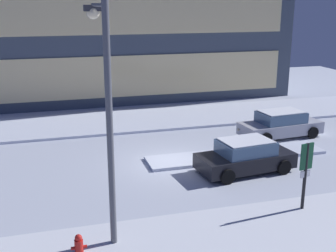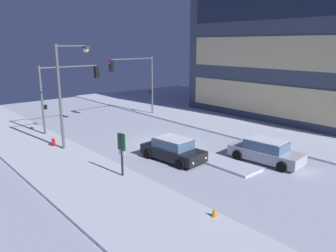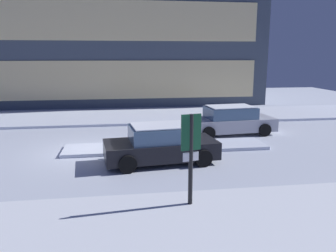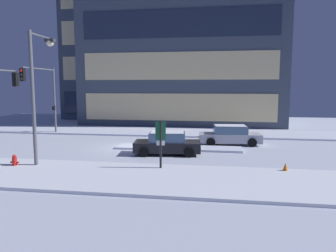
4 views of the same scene
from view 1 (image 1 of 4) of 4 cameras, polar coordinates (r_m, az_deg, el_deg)
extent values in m
plane|color=silver|center=(20.61, 0.50, -4.91)|extent=(52.00, 52.00, 0.00)
cube|color=silver|center=(14.05, 9.85, -15.53)|extent=(52.00, 5.20, 0.14)
cube|color=silver|center=(27.77, -4.05, 0.76)|extent=(52.00, 5.20, 0.14)
cube|color=silver|center=(21.75, 9.00, -3.77)|extent=(9.00, 1.80, 0.14)
cube|color=#F9E09E|center=(31.78, -2.55, 6.68)|extent=(20.87, 0.10, 2.94)
cube|color=#F9E09E|center=(31.37, -2.65, 14.66)|extent=(20.87, 0.10, 2.94)
cube|color=#232D42|center=(36.73, -20.46, 7.04)|extent=(11.59, 0.10, 3.01)
cube|color=#F9E09E|center=(36.38, -21.16, 14.07)|extent=(11.59, 0.10, 3.01)
cube|color=black|center=(19.76, 10.09, -4.47)|extent=(4.48, 2.31, 0.66)
cube|color=slate|center=(19.56, 10.18, -2.80)|extent=(2.49, 1.91, 0.60)
cube|color=white|center=(19.45, 10.22, -1.86)|extent=(2.31, 1.78, 0.04)
sphere|color=#F9E5B2|center=(21.43, 14.14, -3.17)|extent=(0.16, 0.16, 0.16)
sphere|color=#F9E5B2|center=(20.50, 16.20, -4.22)|extent=(0.16, 0.16, 0.16)
cylinder|color=black|center=(21.30, 12.00, -3.63)|extent=(0.68, 0.29, 0.66)
cylinder|color=black|center=(19.89, 14.97, -5.26)|extent=(0.68, 0.29, 0.66)
cylinder|color=black|center=(19.91, 5.16, -4.73)|extent=(0.68, 0.29, 0.66)
cylinder|color=black|center=(18.40, 7.81, -6.61)|extent=(0.68, 0.29, 0.66)
cube|color=#B7B7C1|center=(25.23, 14.53, -0.21)|extent=(4.77, 2.24, 0.66)
cube|color=slate|center=(25.07, 14.63, 1.12)|extent=(2.64, 1.86, 0.60)
cube|color=white|center=(24.99, 14.68, 1.87)|extent=(2.44, 1.73, 0.04)
sphere|color=#F9E5B2|center=(23.48, 10.76, -1.27)|extent=(0.16, 0.16, 0.16)
sphere|color=#F9E5B2|center=(24.49, 9.24, -0.47)|extent=(0.16, 0.16, 0.16)
cylinder|color=black|center=(23.73, 12.76, -1.63)|extent=(0.68, 0.28, 0.66)
cylinder|color=black|center=(25.18, 10.48, -0.47)|extent=(0.68, 0.28, 0.66)
cylinder|color=black|center=(25.51, 18.46, -0.82)|extent=(0.68, 0.28, 0.66)
cylinder|color=black|center=(26.87, 16.03, 0.21)|extent=(0.68, 0.28, 0.66)
cylinder|color=#565960|center=(12.68, -7.64, -0.87)|extent=(0.20, 0.20, 7.43)
cylinder|color=#565960|center=(13.25, -9.15, 15.43)|extent=(0.18, 2.24, 0.10)
cube|color=#333338|center=(14.36, -9.87, 15.03)|extent=(0.56, 0.36, 0.20)
sphere|color=#F9E5B2|center=(14.36, -9.84, 14.52)|extent=(0.44, 0.44, 0.44)
cylinder|color=red|center=(13.71, -11.61, -15.46)|extent=(0.26, 0.26, 0.56)
sphere|color=red|center=(13.54, -11.69, -14.20)|extent=(0.22, 0.22, 0.22)
cylinder|color=red|center=(13.69, -12.39, -15.43)|extent=(0.12, 0.10, 0.10)
cylinder|color=red|center=(13.71, -10.84, -15.30)|extent=(0.12, 0.10, 0.10)
cylinder|color=black|center=(16.30, 17.52, -6.57)|extent=(0.12, 0.12, 2.62)
cube|color=#144C2D|center=(16.01, 17.77, -3.83)|extent=(0.55, 0.18, 0.96)
cube|color=white|center=(16.24, 17.57, -6.02)|extent=(0.44, 0.14, 0.24)
camera|label=2|loc=(23.67, 67.89, 6.37)|focal=35.15mm
camera|label=3|loc=(8.57, 40.09, -10.24)|focal=35.98mm
camera|label=4|loc=(12.65, 89.64, -13.69)|focal=34.47mm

